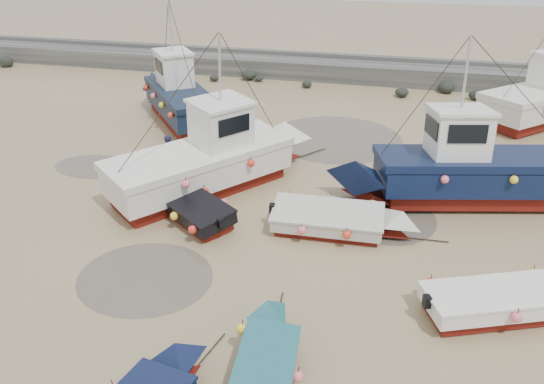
{
  "coord_description": "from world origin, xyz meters",
  "views": [
    {
      "loc": [
        4.62,
        -13.61,
        9.91
      ],
      "look_at": [
        0.87,
        2.24,
        1.4
      ],
      "focal_mm": 35.0,
      "sensor_mm": 36.0,
      "label": 1
    }
  ],
  "objects_px": {
    "cabin_boat_0": "(178,95)",
    "person": "(171,172)",
    "dinghy_3": "(511,299)",
    "dinghy_2": "(264,360)",
    "cabin_boat_1": "(213,157)",
    "dinghy_4": "(187,201)",
    "dinghy_5": "(338,218)",
    "cabin_boat_2": "(466,170)"
  },
  "relations": [
    {
      "from": "cabin_boat_0",
      "to": "cabin_boat_2",
      "type": "bearing_deg",
      "value": -61.95
    },
    {
      "from": "dinghy_4",
      "to": "cabin_boat_1",
      "type": "xyz_separation_m",
      "value": [
        0.25,
        2.38,
        0.78
      ]
    },
    {
      "from": "dinghy_5",
      "to": "cabin_boat_1",
      "type": "xyz_separation_m",
      "value": [
        -5.36,
        2.31,
        0.78
      ]
    },
    {
      "from": "cabin_boat_2",
      "to": "dinghy_4",
      "type": "bearing_deg",
      "value": 96.43
    },
    {
      "from": "cabin_boat_1",
      "to": "dinghy_4",
      "type": "bearing_deg",
      "value": -57.85
    },
    {
      "from": "dinghy_3",
      "to": "cabin_boat_1",
      "type": "xyz_separation_m",
      "value": [
        -10.53,
        5.59,
        0.78
      ]
    },
    {
      "from": "dinghy_3",
      "to": "cabin_boat_0",
      "type": "xyz_separation_m",
      "value": [
        -15.05,
        12.95,
        0.82
      ]
    },
    {
      "from": "cabin_boat_0",
      "to": "person",
      "type": "bearing_deg",
      "value": -109.28
    },
    {
      "from": "dinghy_2",
      "to": "cabin_boat_0",
      "type": "bearing_deg",
      "value": 114.07
    },
    {
      "from": "cabin_boat_2",
      "to": "dinghy_5",
      "type": "bearing_deg",
      "value": 115.1
    },
    {
      "from": "dinghy_2",
      "to": "dinghy_4",
      "type": "bearing_deg",
      "value": 119.77
    },
    {
      "from": "dinghy_4",
      "to": "dinghy_5",
      "type": "xyz_separation_m",
      "value": [
        5.61,
        0.07,
        -0.0
      ]
    },
    {
      "from": "cabin_boat_0",
      "to": "cabin_boat_1",
      "type": "distance_m",
      "value": 8.64
    },
    {
      "from": "dinghy_5",
      "to": "cabin_boat_2",
      "type": "bearing_deg",
      "value": 126.19
    },
    {
      "from": "dinghy_4",
      "to": "cabin_boat_2",
      "type": "xyz_separation_m",
      "value": [
        10.01,
        3.51,
        0.76
      ]
    },
    {
      "from": "dinghy_3",
      "to": "dinghy_2",
      "type": "bearing_deg",
      "value": -79.65
    },
    {
      "from": "dinghy_2",
      "to": "dinghy_5",
      "type": "bearing_deg",
      "value": 78.52
    },
    {
      "from": "cabin_boat_1",
      "to": "cabin_boat_2",
      "type": "height_order",
      "value": "same"
    },
    {
      "from": "dinghy_3",
      "to": "dinghy_5",
      "type": "relative_size",
      "value": 0.99
    },
    {
      "from": "dinghy_2",
      "to": "cabin_boat_2",
      "type": "height_order",
      "value": "cabin_boat_2"
    },
    {
      "from": "dinghy_3",
      "to": "person",
      "type": "distance_m",
      "value": 14.38
    },
    {
      "from": "cabin_boat_0",
      "to": "person",
      "type": "distance_m",
      "value": 6.96
    },
    {
      "from": "dinghy_4",
      "to": "person",
      "type": "height_order",
      "value": "dinghy_4"
    },
    {
      "from": "cabin_boat_0",
      "to": "dinghy_3",
      "type": "bearing_deg",
      "value": -79.1
    },
    {
      "from": "dinghy_3",
      "to": "cabin_boat_2",
      "type": "height_order",
      "value": "cabin_boat_2"
    },
    {
      "from": "dinghy_5",
      "to": "person",
      "type": "relative_size",
      "value": 3.62
    },
    {
      "from": "dinghy_2",
      "to": "cabin_boat_1",
      "type": "distance_m",
      "value": 10.4
    },
    {
      "from": "dinghy_4",
      "to": "cabin_boat_1",
      "type": "distance_m",
      "value": 2.52
    },
    {
      "from": "dinghy_2",
      "to": "dinghy_4",
      "type": "xyz_separation_m",
      "value": [
        -4.7,
        6.99,
        -0.02
      ]
    },
    {
      "from": "person",
      "to": "cabin_boat_2",
      "type": "bearing_deg",
      "value": -174.06
    },
    {
      "from": "dinghy_2",
      "to": "dinghy_3",
      "type": "distance_m",
      "value": 7.16
    },
    {
      "from": "cabin_boat_0",
      "to": "cabin_boat_2",
      "type": "relative_size",
      "value": 0.75
    },
    {
      "from": "dinghy_3",
      "to": "cabin_boat_0",
      "type": "distance_m",
      "value": 19.88
    },
    {
      "from": "dinghy_2",
      "to": "person",
      "type": "bearing_deg",
      "value": 119.11
    },
    {
      "from": "dinghy_2",
      "to": "cabin_boat_1",
      "type": "xyz_separation_m",
      "value": [
        -4.45,
        9.37,
        0.76
      ]
    },
    {
      "from": "cabin_boat_2",
      "to": "person",
      "type": "relative_size",
      "value": 6.44
    },
    {
      "from": "dinghy_4",
      "to": "cabin_boat_1",
      "type": "height_order",
      "value": "cabin_boat_1"
    },
    {
      "from": "dinghy_3",
      "to": "dinghy_4",
      "type": "xyz_separation_m",
      "value": [
        -10.78,
        3.21,
        0.01
      ]
    },
    {
      "from": "cabin_boat_1",
      "to": "person",
      "type": "xyz_separation_m",
      "value": [
        -2.29,
        0.91,
        -1.32
      ]
    },
    {
      "from": "dinghy_2",
      "to": "dinghy_3",
      "type": "relative_size",
      "value": 0.84
    },
    {
      "from": "cabin_boat_1",
      "to": "cabin_boat_2",
      "type": "bearing_deg",
      "value": 44.78
    },
    {
      "from": "dinghy_2",
      "to": "dinghy_4",
      "type": "distance_m",
      "value": 8.42
    }
  ]
}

